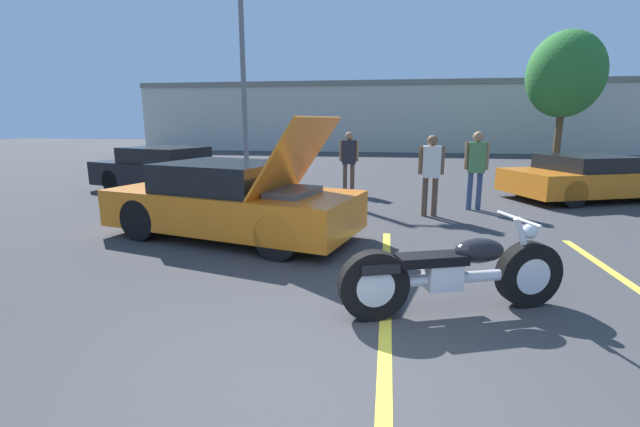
# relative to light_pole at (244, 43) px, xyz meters

# --- Properties ---
(ground_plane) EXTENTS (80.00, 80.00, 0.00)m
(ground_plane) POSITION_rel_light_pole_xyz_m (4.61, -12.49, -4.60)
(ground_plane) COLOR #38383A
(parking_stripe_foreground) EXTENTS (0.12, 5.74, 0.01)m
(parking_stripe_foreground) POSITION_rel_light_pole_xyz_m (5.09, -10.61, -4.59)
(parking_stripe_foreground) COLOR yellow
(parking_stripe_foreground) RESTS_ON ground
(far_building) EXTENTS (32.00, 4.20, 4.40)m
(far_building) POSITION_rel_light_pole_xyz_m (4.61, 14.30, -2.26)
(far_building) COLOR beige
(far_building) RESTS_ON ground
(light_pole) EXTENTS (1.21, 0.28, 8.42)m
(light_pole) POSITION_rel_light_pole_xyz_m (0.00, 0.00, 0.00)
(light_pole) COLOR slate
(light_pole) RESTS_ON ground
(tree_background) EXTENTS (3.45, 3.45, 6.07)m
(tree_background) POSITION_rel_light_pole_xyz_m (13.19, 7.35, -0.53)
(tree_background) COLOR brown
(tree_background) RESTS_ON ground
(motorcycle) EXTENTS (2.36, 1.05, 0.99)m
(motorcycle) POSITION_rel_light_pole_xyz_m (5.77, -10.83, -4.18)
(motorcycle) COLOR black
(motorcycle) RESTS_ON ground
(show_car_hood_open) EXTENTS (4.54, 2.82, 2.03)m
(show_car_hood_open) POSITION_rel_light_pole_xyz_m (2.49, -8.34, -3.97)
(show_car_hood_open) COLOR orange
(show_car_hood_open) RESTS_ON ground
(parked_car_right_row) EXTENTS (4.56, 3.29, 1.12)m
(parked_car_right_row) POSITION_rel_light_pole_xyz_m (10.16, -3.47, -4.05)
(parked_car_right_row) COLOR orange
(parked_car_right_row) RESTS_ON ground
(parked_car_left_row) EXTENTS (4.83, 3.07, 1.24)m
(parked_car_left_row) POSITION_rel_light_pole_xyz_m (-0.98, -4.01, -4.00)
(parked_car_left_row) COLOR black
(parked_car_left_row) RESTS_ON ground
(spectator_near_motorcycle) EXTENTS (0.52, 0.22, 1.68)m
(spectator_near_motorcycle) POSITION_rel_light_pole_xyz_m (5.96, -6.15, -3.60)
(spectator_near_motorcycle) COLOR brown
(spectator_near_motorcycle) RESTS_ON ground
(spectator_by_show_car) EXTENTS (0.52, 0.22, 1.67)m
(spectator_by_show_car) POSITION_rel_light_pole_xyz_m (4.02, -3.51, -3.61)
(spectator_by_show_car) COLOR brown
(spectator_by_show_car) RESTS_ON ground
(spectator_midground) EXTENTS (0.52, 0.23, 1.74)m
(spectator_midground) POSITION_rel_light_pole_xyz_m (7.00, -5.32, -3.56)
(spectator_midground) COLOR #38476B
(spectator_midground) RESTS_ON ground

